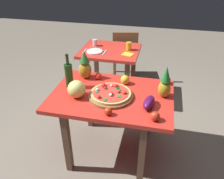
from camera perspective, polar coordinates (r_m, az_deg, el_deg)
name	(u,v)px	position (r m, az deg, el deg)	size (l,w,h in m)	color
ground_plane	(112,149)	(2.63, -0.03, -14.82)	(10.00, 10.00, 0.00)	gray
display_table	(112,102)	(2.22, -0.04, -3.30)	(1.16, 0.81, 0.74)	brown
background_table	(110,58)	(3.27, -0.48, 7.89)	(0.81, 0.70, 0.74)	brown
dining_chair	(125,52)	(3.82, 3.22, 9.41)	(0.47, 0.47, 0.85)	olive
pizza_board	(111,96)	(2.12, -0.30, -1.55)	(0.42, 0.42, 0.03)	olive
pizza	(111,93)	(2.11, -0.36, -0.86)	(0.38, 0.38, 0.06)	tan
wine_bottle	(69,75)	(2.26, -10.81, 3.57)	(0.08, 0.08, 0.35)	#1A3612
pineapple_left	(85,66)	(2.41, -6.87, 5.89)	(0.14, 0.14, 0.31)	#B38023
pineapple_right	(165,84)	(2.12, 13.22, 1.44)	(0.11, 0.11, 0.31)	#AB8B22
melon	(77,89)	(2.11, -8.94, 0.10)	(0.17, 0.17, 0.17)	#E2DF73
bell_pepper	(125,80)	(2.32, 3.30, 2.44)	(0.09, 0.09, 0.10)	yellow
eggplant	(149,102)	(1.99, 9.31, -3.25)	(0.20, 0.09, 0.09)	#501144
tomato_by_bottle	(155,116)	(1.85, 10.77, -6.64)	(0.08, 0.08, 0.08)	red
tomato_near_board	(108,111)	(1.88, -0.98, -5.53)	(0.07, 0.07, 0.07)	red
tomato_beside_pepper	(167,80)	(2.39, 13.65, 2.28)	(0.08, 0.08, 0.08)	red
tomato_at_corner	(98,76)	(2.41, -3.47, 3.36)	(0.07, 0.07, 0.07)	red
drinking_glass_juice	(129,46)	(3.19, 4.24, 10.85)	(0.07, 0.07, 0.11)	gold
drinking_glass_water	(95,43)	(3.35, -4.36, 11.71)	(0.06, 0.06, 0.10)	silver
dinner_plate	(95,51)	(3.14, -4.42, 9.56)	(0.22, 0.22, 0.02)	white
fork_utensil	(85,51)	(3.18, -6.86, 9.66)	(0.02, 0.18, 0.01)	silver
knife_utensil	(105,53)	(3.10, -1.90, 9.31)	(0.02, 0.18, 0.01)	silver
napkin_folded	(128,54)	(3.05, 3.99, 8.87)	(0.14, 0.12, 0.01)	yellow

